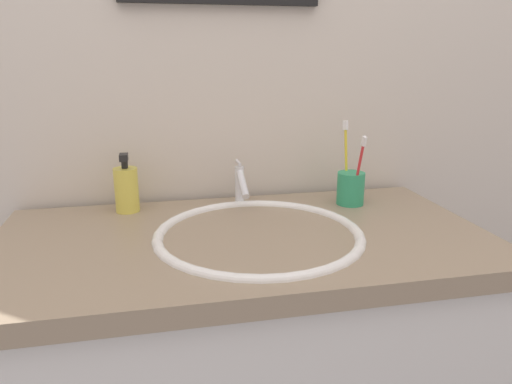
% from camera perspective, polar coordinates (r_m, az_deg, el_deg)
% --- Properties ---
extents(tiled_wall_back, '(2.28, 0.04, 2.40)m').
position_cam_1_polar(tiled_wall_back, '(1.31, -4.22, 12.53)').
color(tiled_wall_back, beige).
rests_on(tiled_wall_back, ground).
extents(sink_basin, '(0.46, 0.46, 0.12)m').
position_cam_1_polar(sink_basin, '(1.07, 0.34, -7.30)').
color(sink_basin, white).
rests_on(sink_basin, vanity_counter).
extents(faucet, '(0.02, 0.13, 0.11)m').
position_cam_1_polar(faucet, '(1.24, -1.85, 1.00)').
color(faucet, silver).
rests_on(faucet, sink_basin).
extents(toothbrush_cup, '(0.07, 0.07, 0.09)m').
position_cam_1_polar(toothbrush_cup, '(1.28, 11.18, 0.42)').
color(toothbrush_cup, '#2D9966').
rests_on(toothbrush_cup, vanity_counter).
extents(toothbrush_yellow, '(0.02, 0.03, 0.21)m').
position_cam_1_polar(toothbrush_yellow, '(1.28, 10.65, 4.25)').
color(toothbrush_yellow, yellow).
rests_on(toothbrush_yellow, toothbrush_cup).
extents(toothbrush_red, '(0.01, 0.06, 0.18)m').
position_cam_1_polar(toothbrush_red, '(1.23, 12.15, 3.00)').
color(toothbrush_red, red).
rests_on(toothbrush_red, toothbrush_cup).
extents(soap_dispenser, '(0.06, 0.06, 0.15)m').
position_cam_1_polar(soap_dispenser, '(1.23, -15.14, 0.39)').
color(soap_dispenser, '#DBCC4C').
rests_on(soap_dispenser, vanity_counter).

